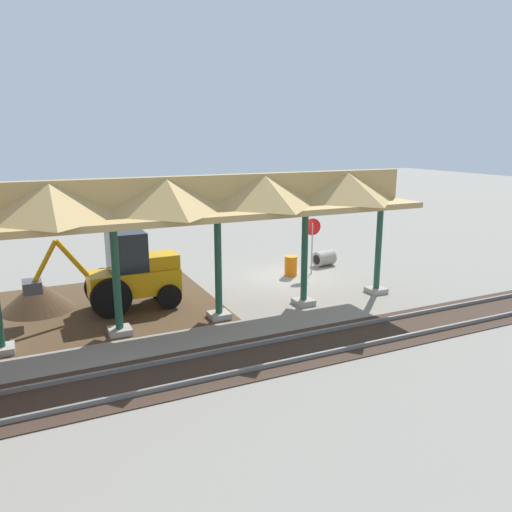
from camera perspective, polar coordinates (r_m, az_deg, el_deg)
The scene contains 9 objects.
ground_plane at distance 22.33m, azimuth 3.66°, elevation -2.41°, with size 120.00×120.00×0.00m, color gray.
dirt_work_zone at distance 19.34m, azimuth -18.71°, elevation -5.66°, with size 9.25×7.00×0.01m, color #4C3823.
platform_canopy at distance 16.45m, azimuth -4.49°, elevation 6.64°, with size 14.69×3.20×4.90m.
rail_tracks at distance 16.88m, azimuth 15.25°, elevation -8.12°, with size 60.00×2.58×0.15m.
stop_sign at distance 22.58m, azimuth 6.45°, elevation 2.52°, with size 0.75×0.19×2.55m.
backhoe at distance 18.57m, azimuth -14.26°, elevation -2.07°, with size 5.29×1.75×2.82m.
dirt_mound at distance 19.86m, azimuth -23.60°, elevation -5.59°, with size 5.19×5.19×2.13m, color #4C3823.
concrete_pipe at distance 24.40m, azimuth 7.79°, elevation -0.27°, with size 1.10×0.89×0.72m.
traffic_barrel at distance 22.46m, azimuth 3.99°, elevation -1.14°, with size 0.56×0.56×0.90m, color orange.
Camera 1 is at (10.42, 18.78, 6.11)m, focal length 35.00 mm.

